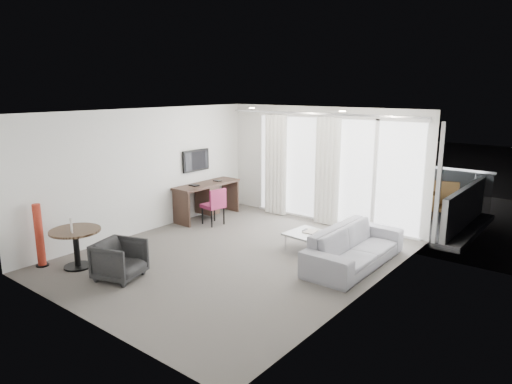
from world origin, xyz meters
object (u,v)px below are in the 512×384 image
Objects in this scene: tub_armchair at (120,260)px; sofa at (355,247)px; rattan_chair_b at (445,201)px; red_lamp at (39,235)px; rattan_chair_a at (383,200)px; round_table at (77,249)px; desk at (207,201)px; coffee_table at (308,241)px; desk_chair at (213,206)px.

sofa is (2.69, 2.87, 0.01)m from tub_armchair.
rattan_chair_b reaches higher than tub_armchair.
red_lamp is 1.59× the size of tub_armchair.
tub_armchair is 0.86× the size of rattan_chair_a.
tub_armchair is (0.97, 0.17, -0.02)m from round_table.
desk is at bearing 96.54° from round_table.
round_table is 4.76m from sofa.
coffee_table is 4.05m from rattan_chair_b.
rattan_chair_b is (3.05, 6.81, 0.10)m from tub_armchair.
desk_chair is 5.41m from rattan_chair_b.
desk is 0.78× the size of sofa.
desk_chair is at bearing 80.27° from red_lamp.
coffee_table is 0.33× the size of sofa.
red_lamp is 5.41m from sofa.
red_lamp reaches higher than tub_armchair.
coffee_table is at bearing 47.92° from red_lamp.
tub_armchair is 0.31× the size of sofa.
desk reaches higher than rattan_chair_a.
rattan_chair_b reaches higher than rattan_chair_a.
tub_armchair reaches higher than coffee_table.
coffee_table is at bearing -46.42° from tub_armchair.
desk is at bearing 4.63° from tub_armchair.
rattan_chair_b reaches higher than coffee_table.
red_lamp is 1.49× the size of coffee_table.
rattan_chair_a reaches higher than round_table.
rattan_chair_b is at bearing 60.07° from round_table.
desk is at bearing 172.28° from coffee_table.
tub_armchair is at bearing -65.11° from desk_chair.
rattan_chair_a is at bearing 14.92° from sofa.
rattan_chair_a is (3.23, 2.62, -0.01)m from desk.
desk_chair is at bearing -33.23° from desk.
red_lamp is 8.64m from rattan_chair_b.
desk reaches higher than round_table.
desk_chair is (0.49, -0.32, 0.01)m from desk.
desk_chair is at bearing 88.65° from round_table.
rattan_chair_b is (4.02, 6.98, 0.08)m from round_table.
desk is 1.59× the size of red_lamp.
rattan_chair_a is at bearing 39.10° from desk.
red_lamp reaches higher than round_table.
red_lamp is 0.49× the size of sofa.
sofa is 2.69× the size of rattan_chair_b.
desk_chair is at bearing 177.91° from coffee_table.
rattan_chair_a is at bearing -34.36° from tub_armchair.
desk is 3.69m from tub_armchair.
desk is 2.18× the size of rattan_chair_a.
red_lamp is (-0.13, -3.94, 0.14)m from desk.
desk is 4.11m from sofa.
coffee_table is at bearing 50.27° from round_table.
red_lamp is at bearing -90.96° from desk_chair.
red_lamp is (-0.62, -3.62, 0.13)m from desk_chair.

